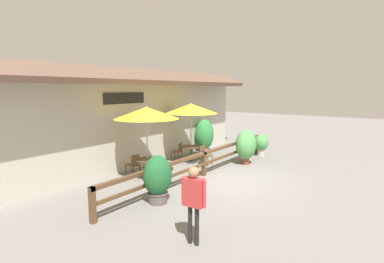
{
  "coord_description": "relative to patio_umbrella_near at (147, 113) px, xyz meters",
  "views": [
    {
      "loc": [
        -9.53,
        -5.14,
        3.37
      ],
      "look_at": [
        -0.03,
        1.6,
        1.71
      ],
      "focal_mm": 28.0,
      "sensor_mm": 36.0,
      "label": 1
    }
  ],
  "objects": [
    {
      "name": "ground_plane",
      "position": [
        1.57,
        -2.55,
        -2.49
      ],
      "size": [
        60.0,
        60.0,
        0.0
      ],
      "primitive_type": "plane",
      "color": "slate"
    },
    {
      "name": "building_facade",
      "position": [
        1.57,
        1.55,
        -0.33
      ],
      "size": [
        14.28,
        1.49,
        4.23
      ],
      "color": "#BCB7A8",
      "rests_on": "ground"
    },
    {
      "name": "patio_railing",
      "position": [
        1.57,
        -1.5,
        -1.8
      ],
      "size": [
        10.4,
        0.14,
        0.95
      ],
      "color": "brown",
      "rests_on": "ground"
    },
    {
      "name": "patio_umbrella_near",
      "position": [
        0.0,
        0.0,
        0.0
      ],
      "size": [
        2.39,
        2.39,
        2.75
      ],
      "color": "#B7B2A8",
      "rests_on": "ground"
    },
    {
      "name": "dining_table_near",
      "position": [
        0.0,
        -0.0,
        -1.88
      ],
      "size": [
        0.89,
        0.89,
        0.77
      ],
      "color": "#4C3826",
      "rests_on": "ground"
    },
    {
      "name": "chair_near_streetside",
      "position": [
        0.01,
        -0.72,
        -2.01
      ],
      "size": [
        0.5,
        0.5,
        0.86
      ],
      "rotation": [
        0.0,
        0.0,
        -0.21
      ],
      "color": "brown",
      "rests_on": "ground"
    },
    {
      "name": "chair_near_wallside",
      "position": [
        -0.03,
        0.72,
        -2.01
      ],
      "size": [
        0.47,
        0.47,
        0.86
      ],
      "rotation": [
        0.0,
        0.0,
        3.01
      ],
      "color": "brown",
      "rests_on": "ground"
    },
    {
      "name": "patio_umbrella_middle",
      "position": [
        2.99,
        0.14,
        0.0
      ],
      "size": [
        2.39,
        2.39,
        2.75
      ],
      "color": "#B7B2A8",
      "rests_on": "ground"
    },
    {
      "name": "dining_table_middle",
      "position": [
        2.99,
        0.14,
        -1.88
      ],
      "size": [
        0.89,
        0.89,
        0.77
      ],
      "color": "#4C3826",
      "rests_on": "ground"
    },
    {
      "name": "chair_middle_streetside",
      "position": [
        3.06,
        -0.59,
        -2.01
      ],
      "size": [
        0.44,
        0.44,
        0.86
      ],
      "rotation": [
        0.0,
        0.0,
        0.04
      ],
      "color": "brown",
      "rests_on": "ground"
    },
    {
      "name": "chair_middle_wallside",
      "position": [
        2.95,
        0.86,
        -2.01
      ],
      "size": [
        0.51,
        0.51,
        0.86
      ],
      "rotation": [
        0.0,
        0.0,
        3.4
      ],
      "color": "brown",
      "rests_on": "ground"
    },
    {
      "name": "potted_plant_corner_fern",
      "position": [
        -1.57,
        -1.91,
        -1.73
      ],
      "size": [
        0.9,
        0.81,
        1.44
      ],
      "color": "#564C47",
      "rests_on": "ground"
    },
    {
      "name": "potted_plant_small_flowering",
      "position": [
        6.26,
        -1.91,
        -1.86
      ],
      "size": [
        0.79,
        0.71,
        1.09
      ],
      "color": "#B7AD99",
      "rests_on": "ground"
    },
    {
      "name": "potted_plant_entrance_palm",
      "position": [
        4.16,
        -2.05,
        -1.61
      ],
      "size": [
        1.0,
        0.9,
        1.57
      ],
      "color": "brown",
      "rests_on": "ground"
    },
    {
      "name": "potted_plant_tall_tropical",
      "position": [
        5.44,
        1.0,
        -1.59
      ],
      "size": [
        1.07,
        0.97,
        1.76
      ],
      "color": "#B7AD99",
      "rests_on": "ground"
    },
    {
      "name": "pedestrian",
      "position": [
        -2.93,
        -4.16,
        -1.37
      ],
      "size": [
        0.24,
        0.61,
        1.74
      ],
      "rotation": [
        0.0,
        0.0,
        1.63
      ],
      "color": "black",
      "rests_on": "ground"
    }
  ]
}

